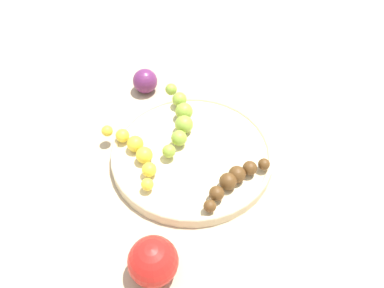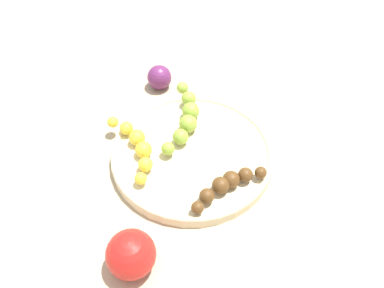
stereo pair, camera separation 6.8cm
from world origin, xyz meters
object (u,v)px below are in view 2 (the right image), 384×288
(banana_green, at_px, (186,117))
(plum_purple, at_px, (159,77))
(banana_yellow, at_px, (136,145))
(banana_overripe, at_px, (226,185))
(fruit_bowl, at_px, (192,153))
(apple_red, at_px, (131,254))

(banana_green, height_order, plum_purple, banana_green)
(banana_yellow, distance_m, banana_green, 0.11)
(banana_overripe, bearing_deg, banana_green, -9.33)
(banana_yellow, relative_size, banana_overripe, 1.14)
(fruit_bowl, relative_size, plum_purple, 5.61)
(banana_overripe, height_order, apple_red, apple_red)
(banana_green, height_order, apple_red, apple_red)
(plum_purple, bearing_deg, banana_yellow, 53.35)
(plum_purple, relative_size, apple_red, 0.72)
(fruit_bowl, distance_m, plum_purple, 0.21)
(plum_purple, bearing_deg, apple_red, 59.40)
(fruit_bowl, relative_size, banana_yellow, 1.75)
(banana_overripe, relative_size, apple_red, 2.03)
(banana_green, relative_size, apple_red, 2.18)
(fruit_bowl, height_order, apple_red, apple_red)
(banana_yellow, xyz_separation_m, banana_green, (-0.11, -0.02, 0.00))
(apple_red, bearing_deg, fruit_bowl, -140.88)
(fruit_bowl, xyz_separation_m, apple_red, (0.17, 0.14, 0.02))
(fruit_bowl, bearing_deg, banana_green, -108.54)
(banana_overripe, distance_m, plum_purple, 0.31)
(fruit_bowl, xyz_separation_m, banana_green, (-0.02, -0.07, 0.02))
(fruit_bowl, height_order, banana_yellow, banana_yellow)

